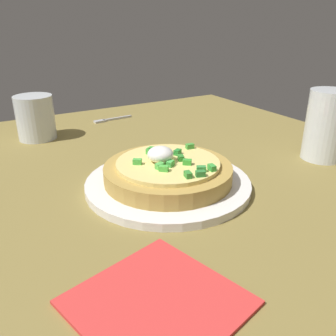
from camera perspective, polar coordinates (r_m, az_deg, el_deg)
dining_table at (r=65.79cm, az=3.17°, el=-0.13°), size 90.25×78.40×3.27cm
plate at (r=54.90cm, az=-0.00°, el=-2.49°), size 25.23×25.23×1.19cm
pizza at (r=54.00cm, az=-0.03°, el=-0.45°), size 19.45×19.45×5.41cm
cup_near at (r=80.85cm, az=-20.41°, el=7.27°), size 7.87×7.87×9.21cm
cup_far at (r=70.31cm, az=23.92°, el=5.79°), size 7.28×7.28×12.60cm
fork at (r=91.65cm, az=-9.18°, el=7.67°), size 1.77×10.81×0.50cm
napkin at (r=34.95cm, az=-1.70°, el=-20.70°), size 17.00×17.00×0.40cm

